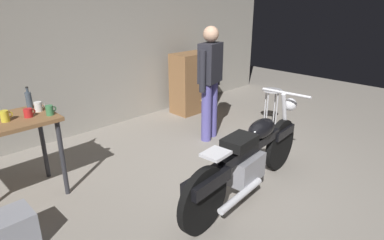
{
  "coord_description": "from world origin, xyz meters",
  "views": [
    {
      "loc": [
        -2.57,
        -1.92,
        2.03
      ],
      "look_at": [
        0.01,
        0.7,
        0.65
      ],
      "focal_mm": 30.55,
      "sensor_mm": 36.0,
      "label": 1
    }
  ],
  "objects_px": {
    "shop_stool": "(272,98)",
    "mug_yellow_tall": "(5,116)",
    "motorcycle": "(250,157)",
    "mug_white_ceramic": "(38,107)",
    "person_standing": "(210,79)",
    "wooden_dresser": "(193,82)",
    "storage_bin": "(7,234)",
    "mug_red_diner": "(28,113)",
    "mug_green_speckled": "(50,110)",
    "bottle": "(29,100)"
  },
  "relations": [
    {
      "from": "shop_stool",
      "to": "mug_yellow_tall",
      "type": "height_order",
      "value": "mug_yellow_tall"
    },
    {
      "from": "motorcycle",
      "to": "mug_white_ceramic",
      "type": "xyz_separation_m",
      "value": [
        -1.47,
        1.69,
        0.5
      ]
    },
    {
      "from": "motorcycle",
      "to": "person_standing",
      "type": "relative_size",
      "value": 1.31
    },
    {
      "from": "wooden_dresser",
      "to": "storage_bin",
      "type": "bearing_deg",
      "value": -157.52
    },
    {
      "from": "wooden_dresser",
      "to": "mug_red_diner",
      "type": "distance_m",
      "value": 3.31
    },
    {
      "from": "motorcycle",
      "to": "person_standing",
      "type": "bearing_deg",
      "value": 52.61
    },
    {
      "from": "mug_red_diner",
      "to": "mug_green_speckled",
      "type": "bearing_deg",
      "value": -27.49
    },
    {
      "from": "person_standing",
      "to": "motorcycle",
      "type": "bearing_deg",
      "value": 42.27
    },
    {
      "from": "shop_stool",
      "to": "wooden_dresser",
      "type": "relative_size",
      "value": 0.58
    },
    {
      "from": "shop_stool",
      "to": "wooden_dresser",
      "type": "xyz_separation_m",
      "value": [
        -0.33,
        1.5,
        0.05
      ]
    },
    {
      "from": "storage_bin",
      "to": "mug_yellow_tall",
      "type": "bearing_deg",
      "value": 64.39
    },
    {
      "from": "mug_yellow_tall",
      "to": "bottle",
      "type": "xyz_separation_m",
      "value": [
        0.32,
        0.25,
        0.04
      ]
    },
    {
      "from": "mug_green_speckled",
      "to": "bottle",
      "type": "relative_size",
      "value": 0.45
    },
    {
      "from": "mug_green_speckled",
      "to": "mug_white_ceramic",
      "type": "height_order",
      "value": "same"
    },
    {
      "from": "person_standing",
      "to": "bottle",
      "type": "xyz_separation_m",
      "value": [
        -2.33,
        0.52,
        0.07
      ]
    },
    {
      "from": "person_standing",
      "to": "mug_red_diner",
      "type": "relative_size",
      "value": 14.56
    },
    {
      "from": "person_standing",
      "to": "mug_green_speckled",
      "type": "height_order",
      "value": "person_standing"
    },
    {
      "from": "shop_stool",
      "to": "storage_bin",
      "type": "bearing_deg",
      "value": -179.43
    },
    {
      "from": "storage_bin",
      "to": "mug_white_ceramic",
      "type": "distance_m",
      "value": 1.31
    },
    {
      "from": "shop_stool",
      "to": "mug_white_ceramic",
      "type": "relative_size",
      "value": 5.74
    },
    {
      "from": "motorcycle",
      "to": "mug_green_speckled",
      "type": "xyz_separation_m",
      "value": [
        -1.43,
        1.49,
        0.5
      ]
    },
    {
      "from": "shop_stool",
      "to": "mug_white_ceramic",
      "type": "distance_m",
      "value": 3.47
    },
    {
      "from": "wooden_dresser",
      "to": "mug_white_ceramic",
      "type": "distance_m",
      "value": 3.15
    },
    {
      "from": "storage_bin",
      "to": "mug_yellow_tall",
      "type": "xyz_separation_m",
      "value": [
        0.34,
        0.71,
        0.79
      ]
    },
    {
      "from": "motorcycle",
      "to": "shop_stool",
      "type": "bearing_deg",
      "value": 20.78
    },
    {
      "from": "mug_yellow_tall",
      "to": "shop_stool",
      "type": "bearing_deg",
      "value": -10.19
    },
    {
      "from": "storage_bin",
      "to": "mug_white_ceramic",
      "type": "height_order",
      "value": "mug_white_ceramic"
    },
    {
      "from": "shop_stool",
      "to": "mug_green_speckled",
      "type": "height_order",
      "value": "mug_green_speckled"
    },
    {
      "from": "motorcycle",
      "to": "mug_yellow_tall",
      "type": "bearing_deg",
      "value": 132.86
    },
    {
      "from": "motorcycle",
      "to": "mug_yellow_tall",
      "type": "distance_m",
      "value": 2.48
    },
    {
      "from": "mug_red_diner",
      "to": "mug_white_ceramic",
      "type": "distance_m",
      "value": 0.18
    },
    {
      "from": "motorcycle",
      "to": "mug_green_speckled",
      "type": "height_order",
      "value": "mug_green_speckled"
    },
    {
      "from": "motorcycle",
      "to": "mug_red_diner",
      "type": "height_order",
      "value": "motorcycle"
    },
    {
      "from": "person_standing",
      "to": "wooden_dresser",
      "type": "bearing_deg",
      "value": -139.72
    },
    {
      "from": "mug_yellow_tall",
      "to": "mug_green_speckled",
      "type": "bearing_deg",
      "value": -16.98
    },
    {
      "from": "person_standing",
      "to": "mug_red_diner",
      "type": "bearing_deg",
      "value": -21.74
    },
    {
      "from": "storage_bin",
      "to": "shop_stool",
      "type": "bearing_deg",
      "value": 0.57
    },
    {
      "from": "wooden_dresser",
      "to": "mug_yellow_tall",
      "type": "distance_m",
      "value": 3.5
    },
    {
      "from": "wooden_dresser",
      "to": "mug_green_speckled",
      "type": "height_order",
      "value": "wooden_dresser"
    },
    {
      "from": "mug_white_ceramic",
      "to": "bottle",
      "type": "relative_size",
      "value": 0.46
    },
    {
      "from": "mug_red_diner",
      "to": "mug_yellow_tall",
      "type": "relative_size",
      "value": 1.01
    },
    {
      "from": "storage_bin",
      "to": "bottle",
      "type": "relative_size",
      "value": 1.83
    },
    {
      "from": "storage_bin",
      "to": "mug_green_speckled",
      "type": "relative_size",
      "value": 4.04
    },
    {
      "from": "mug_yellow_tall",
      "to": "mug_white_ceramic",
      "type": "distance_m",
      "value": 0.36
    },
    {
      "from": "motorcycle",
      "to": "mug_green_speckled",
      "type": "bearing_deg",
      "value": 128.22
    },
    {
      "from": "person_standing",
      "to": "storage_bin",
      "type": "bearing_deg",
      "value": -7.68
    },
    {
      "from": "storage_bin",
      "to": "mug_red_diner",
      "type": "xyz_separation_m",
      "value": [
        0.55,
        0.68,
        0.77
      ]
    },
    {
      "from": "person_standing",
      "to": "wooden_dresser",
      "type": "xyz_separation_m",
      "value": [
        0.73,
        1.1,
        -0.38
      ]
    },
    {
      "from": "storage_bin",
      "to": "mug_red_diner",
      "type": "distance_m",
      "value": 1.17
    },
    {
      "from": "wooden_dresser",
      "to": "mug_white_ceramic",
      "type": "bearing_deg",
      "value": -166.16
    }
  ]
}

